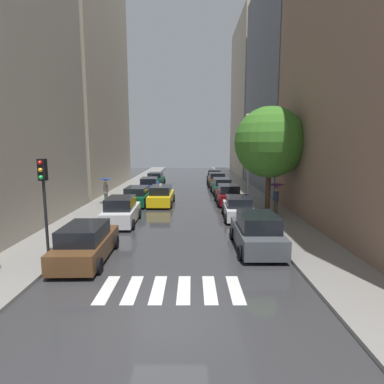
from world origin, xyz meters
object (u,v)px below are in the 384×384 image
Objects in this scene: parked_car_right_fourth at (223,187)px; traffic_light_left_corner at (45,187)px; parked_car_right_third at (230,195)px; parked_car_right_fifth at (218,180)px; parked_car_left_third at (139,196)px; parked_car_right_nearest at (258,233)px; lamp_post_right at (250,152)px; parked_car_left_fourth at (151,185)px; parked_car_left_fifth at (157,179)px; parked_car_right_sixth at (216,176)px; parked_car_left_second at (123,211)px; street_tree_right at (271,142)px; pedestrian_far_side at (278,191)px; parked_car_right_second at (240,208)px; taxi_midroad at (163,196)px; parked_car_left_nearest at (87,243)px; pedestrian_near_tree at (107,185)px.

traffic_light_left_corner is at bearing 151.59° from parked_car_right_fourth.
parked_car_right_third is 1.01× the size of parked_car_right_fifth.
parked_car_right_fifth reaches higher than parked_car_left_third.
parked_car_right_nearest is 23.03m from parked_car_right_fifth.
lamp_post_right is at bearing -170.95° from parked_car_right_fifth.
parked_car_left_fourth is 11.61m from lamp_post_right.
parked_car_right_third reaches higher than parked_car_left_fourth.
parked_car_right_nearest is at bearing -160.43° from parked_car_left_fifth.
lamp_post_right is (11.00, 14.10, 1.13)m from traffic_light_left_corner.
traffic_light_left_corner is (-1.57, -26.57, 2.56)m from parked_car_left_fifth.
parked_car_left_fifth is 1.05× the size of parked_car_right_third.
parked_car_right_sixth is at bearing -63.37° from parked_car_left_fifth.
parked_car_left_second is 0.59× the size of street_tree_right.
street_tree_right is at bearing 119.41° from pedestrian_far_side.
pedestrian_far_side reaches higher than parked_car_right_second.
taxi_midroad reaches higher than parked_car_left_fifth.
parked_car_left_fifth is 25.98m from parked_car_right_nearest.
parked_car_right_sixth is 16.45m from lamp_post_right.
parked_car_left_fourth is at bearing 22.80° from parked_car_right_nearest.
traffic_light_left_corner is (-9.27, -13.46, 2.51)m from parked_car_right_third.
parked_car_left_third is 13.50m from traffic_light_left_corner.
street_tree_right is at bearing -57.20° from parked_car_right_second.
parked_car_left_second is at bearing -177.88° from parked_car_left_third.
parked_car_right_sixth reaches higher than parked_car_left_fifth.
lamp_post_right is (1.82, -10.70, 3.63)m from parked_car_right_fifth.
parked_car_right_nearest is (7.64, -4.83, 0.01)m from parked_car_left_second.
parked_car_right_fifth is at bearing -59.72° from parked_car_left_fourth.
parked_car_left_nearest is at bearing -178.90° from parked_car_left_third.
parked_car_left_second is 2.17× the size of pedestrian_far_side.
lamp_post_right is (-1.27, 4.66, 2.72)m from pedestrian_far_side.
parked_car_right_fourth is 6.18m from lamp_post_right.
taxi_midroad is (-5.59, -11.76, -0.02)m from parked_car_right_fifth.
taxi_midroad is at bearing -169.30° from parked_car_left_fifth.
parked_car_left_fourth reaches higher than parked_car_right_second.
street_tree_right reaches higher than parked_car_left_fourth.
traffic_light_left_corner is at bearing 145.03° from parked_car_right_third.
parked_car_left_fifth is at bearing 127.10° from lamp_post_right.
parked_car_left_third is 2.23× the size of pedestrian_near_tree.
parked_car_left_fifth is 14.16m from pedestrian_near_tree.
traffic_light_left_corner is 17.92m from lamp_post_right.
parked_car_right_third is (7.70, -13.11, 0.05)m from parked_car_left_fifth.
street_tree_right reaches higher than pedestrian_far_side.
parked_car_left_second reaches higher than parked_car_right_sixth.
traffic_light_left_corner is (-3.59, -13.04, 2.52)m from taxi_midroad.
parked_car_left_nearest is at bearing 17.77° from pedestrian_near_tree.
parked_car_left_fourth is 12.62m from parked_car_right_sixth.
pedestrian_near_tree is 1.03× the size of pedestrian_far_side.
street_tree_right is at bearing -147.15° from parked_car_left_fifth.
parked_car_right_third is at bearing 121.31° from street_tree_right.
parked_car_left_third is 11.64m from street_tree_right.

